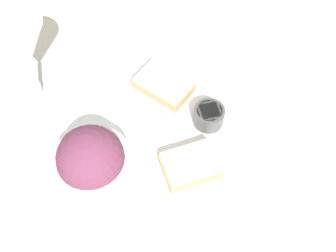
{
  "coord_description": "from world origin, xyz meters",
  "views": [
    {
      "loc": [
        -0.06,
        0.35,
        0.6
      ],
      "look_at": [
        0.0,
        0.0,
        0.03
      ],
      "focal_mm": 45.0,
      "sensor_mm": 36.0,
      "label": 1
    }
  ],
  "objects": [
    {
      "name": "napkin",
      "position": [
        -0.19,
        -0.17,
        0.0
      ],
      "size": [
        0.17,
        0.18,
        0.01
      ],
      "color": "beige",
      "rests_on": "ground_plane"
    },
    {
      "name": "wine_glass",
      "position": [
        0.24,
        -0.05,
        0.12
      ],
      "size": [
        0.09,
        0.09,
        0.17
      ],
      "color": "silver",
      "rests_on": "ground_plane"
    },
    {
      "name": "ground_plane",
      "position": [
        0.0,
        0.0,
        0.0
      ],
      "size": [
        4.0,
        4.0,
        0.0
      ],
      "primitive_type": "plane",
      "color": "beige"
    },
    {
      "name": "cheese_toast_far",
      "position": [
        -0.04,
        0.06,
        0.03
      ],
      "size": [
        0.1,
        0.09,
        0.03
      ],
      "color": "tan",
      "rests_on": "dinner_plate"
    },
    {
      "name": "sauce_ramekin",
      "position": [
        -0.06,
        -0.03,
        0.03
      ],
      "size": [
        0.05,
        0.05,
        0.03
      ],
      "color": "#4C4C4C",
      "rests_on": "dinner_plate"
    },
    {
      "name": "salad_bowl",
      "position": [
        0.1,
        0.09,
        0.05
      ],
      "size": [
        0.12,
        0.12,
        0.1
      ],
      "color": "white",
      "rests_on": "dinner_plate"
    },
    {
      "name": "dinner_plate",
      "position": [
        0.0,
        0.0,
        0.01
      ],
      "size": [
        0.34,
        0.34,
        0.01
      ],
      "color": "white",
      "rests_on": "ground_plane"
    },
    {
      "name": "cheese_toast_near",
      "position": [
        0.02,
        -0.09,
        0.03
      ],
      "size": [
        0.11,
        0.1,
        0.03
      ],
      "color": "tan",
      "rests_on": "dinner_plate"
    }
  ]
}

